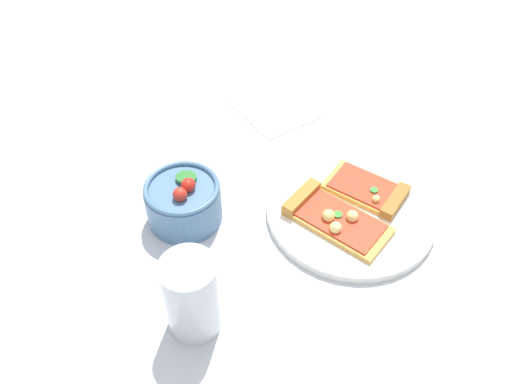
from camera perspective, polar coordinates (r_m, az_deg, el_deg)
ground_plane at (r=0.79m, az=7.92°, el=-4.08°), size 2.40×2.40×0.00m
plate at (r=0.81m, az=10.53°, el=-2.13°), size 0.26×0.26×0.01m
pizza_slice_near at (r=0.78m, az=8.42°, el=-2.71°), size 0.17×0.15×0.03m
pizza_slice_far at (r=0.83m, az=12.75°, el=0.15°), size 0.14×0.13×0.02m
salad_bowl at (r=0.78m, az=-8.13°, el=-1.03°), size 0.12×0.12×0.08m
soda_glass at (r=0.65m, az=-7.19°, el=-11.72°), size 0.07×0.07×0.12m
paper_napkin at (r=1.01m, az=2.39°, el=9.36°), size 0.17×0.17×0.00m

